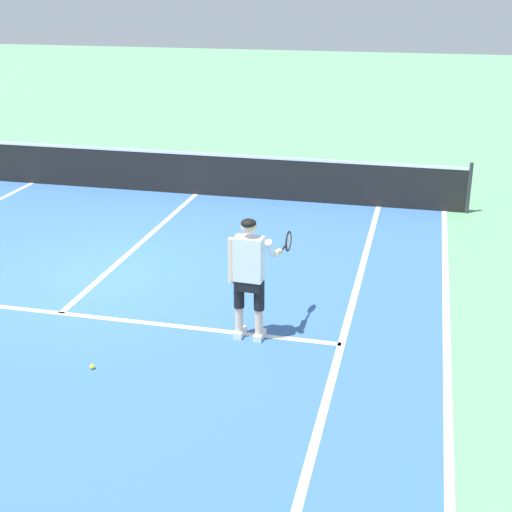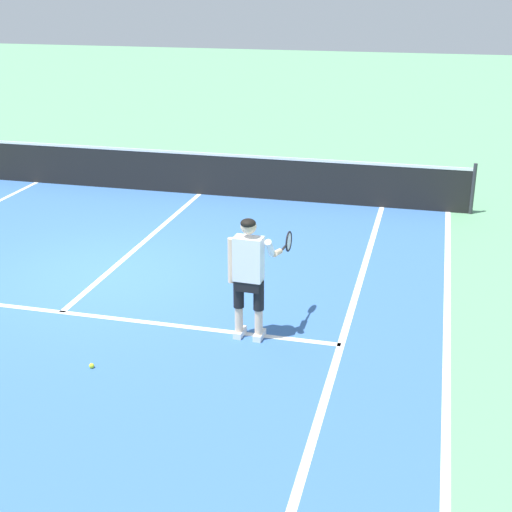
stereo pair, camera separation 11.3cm
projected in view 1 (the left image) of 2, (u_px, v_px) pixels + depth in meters
ground_plane at (105, 275)px, 11.88m from camera, size 80.00×80.00×0.00m
court_inner_surface at (91, 287)px, 11.40m from camera, size 10.98×11.23×0.00m
line_service at (61, 313)px, 10.50m from camera, size 8.23×0.10×0.01m
line_centre_service at (143, 241)px, 13.40m from camera, size 0.10×6.40×0.01m
line_singles_right at (350, 313)px, 10.50m from camera, size 0.10×10.83×0.01m
line_doubles_right at (446, 323)px, 10.20m from camera, size 0.10×10.83×0.01m
tennis_net at (195, 173)px, 16.13m from camera, size 11.96×0.08×1.07m
tennis_player at (250, 270)px, 9.45m from camera, size 0.67×1.11×1.71m
tennis_ball_near_feet at (92, 367)px, 9.00m from camera, size 0.07×0.07×0.07m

